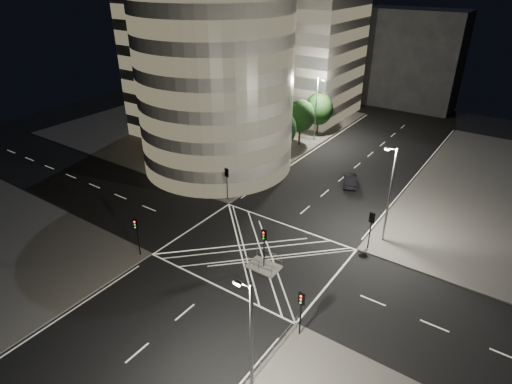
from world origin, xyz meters
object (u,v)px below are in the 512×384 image
Objects in this scene: central_island at (264,267)px; traffic_signal_fl at (227,178)px; traffic_signal_nl at (137,230)px; traffic_signal_fr at (371,224)px; traffic_signal_nr at (301,306)px; traffic_signal_island at (264,241)px; street_lamp_right_far at (389,193)px; street_lamp_left_near at (248,142)px; street_lamp_right_near at (251,348)px; street_lamp_left_far at (316,107)px; sedan at (350,180)px.

central_island is 0.75× the size of traffic_signal_fl.
traffic_signal_fl is at bearing 90.00° from traffic_signal_nl.
traffic_signal_fr and traffic_signal_nr have the same top height.
traffic_signal_fl and traffic_signal_nl have the same top height.
street_lamp_right_far is at bearing 54.70° from traffic_signal_island.
street_lamp_left_near is 1.00× the size of street_lamp_right_near.
traffic_signal_island is 0.40× the size of street_lamp_left_far.
traffic_signal_fl is 18.55m from street_lamp_right_far.
central_island is at bearing 142.07° from traffic_signal_nr.
sedan reaches higher than central_island.
traffic_signal_fr is 3.48m from street_lamp_right_far.
traffic_signal_nl and traffic_signal_island have the same top height.
street_lamp_left_near is at bearing 130.27° from central_island.
street_lamp_right_near is at bearing -88.25° from traffic_signal_fr.
traffic_signal_island is (-6.80, 5.30, 0.00)m from traffic_signal_nr.
street_lamp_left_near reaches higher than central_island.
street_lamp_right_near is at bearing -59.25° from traffic_signal_island.
traffic_signal_fr is 13.60m from traffic_signal_nr.
street_lamp_left_near reaches higher than traffic_signal_fl.
central_island is 0.30× the size of street_lamp_left_near.
central_island is 20.37m from sedan.
street_lamp_right_far is (18.24, 2.20, 2.63)m from traffic_signal_fl.
traffic_signal_fl is at bearing 142.31° from traffic_signal_nr.
traffic_signal_nl is at bearing 180.00° from traffic_signal_nr.
street_lamp_left_far is at bearing 116.36° from traffic_signal_nr.
street_lamp_left_far is (-0.64, 23.20, 2.63)m from traffic_signal_fl.
traffic_signal_nr is (17.60, 0.00, 0.00)m from traffic_signal_nl.
traffic_signal_fr is (6.80, 8.30, 2.84)m from central_island.
central_island is at bearing -49.73° from street_lamp_left_near.
traffic_signal_island is 0.92× the size of sedan.
traffic_signal_nl is (0.00, -13.60, 0.00)m from traffic_signal_fl.
street_lamp_right_far is at bearing 6.88° from traffic_signal_fl.
traffic_signal_island is (0.00, 0.00, 2.84)m from central_island.
traffic_signal_nr is at bearing 81.60° from sedan.
traffic_signal_fr is (17.60, 13.60, 0.00)m from traffic_signal_nl.
street_lamp_left_far is at bearing 131.94° from street_lamp_right_far.
traffic_signal_nl is at bearing 158.45° from street_lamp_right_near.
traffic_signal_fl is 16.04m from sedan.
sedan is (10.98, -11.14, -4.82)m from street_lamp_left_far.
traffic_signal_nr is at bearing -37.69° from traffic_signal_fl.
sedan is at bearing 91.27° from central_island.
street_lamp_left_near is (-0.64, 18.80, 2.63)m from traffic_signal_nl.
traffic_signal_nl is 24.27m from street_lamp_right_far.
traffic_signal_nl is 1.00× the size of traffic_signal_island.
traffic_signal_fl is 0.40× the size of street_lamp_right_near.
traffic_signal_nr is at bearing -45.87° from street_lamp_left_near.
central_island is 13.98m from street_lamp_right_far.
street_lamp_left_near is (-11.44, 13.50, 2.63)m from traffic_signal_island.
traffic_signal_fl is 0.40× the size of street_lamp_left_near.
street_lamp_right_near reaches higher than central_island.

